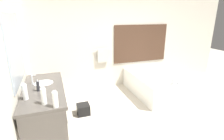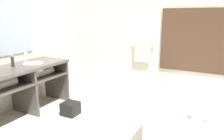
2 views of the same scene
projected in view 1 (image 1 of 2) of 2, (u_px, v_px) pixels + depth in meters
The scene contains 11 objects.
ground_plane at pixel (150, 128), 3.35m from camera, with size 16.00×16.00×0.00m, color beige.
wall_back_with_blinds at pixel (113, 41), 4.96m from camera, with size 7.40×0.13×2.70m.
wall_left_with_mirror at pixel (6, 73), 2.25m from camera, with size 0.08×7.40×2.70m.
vanity_counter at pixel (45, 99), 3.14m from camera, with size 0.68×1.65×0.85m.
sink_faucet at pixel (32, 80), 3.18m from camera, with size 0.09×0.04×0.18m.
bathtub at pixel (154, 83), 4.74m from camera, with size 1.10×1.71×0.66m.
water_bottle_1 at pixel (25, 92), 2.60m from camera, with size 0.08×0.08×0.26m.
water_bottle_2 at pixel (44, 96), 2.46m from camera, with size 0.08×0.08×0.26m.
water_bottle_3 at pixel (55, 99), 2.38m from camera, with size 0.08×0.08×0.25m.
soap_dispenser at pixel (38, 86), 2.90m from camera, with size 0.05×0.05×0.20m.
waste_bin at pixel (83, 109), 3.79m from camera, with size 0.26×0.26×0.22m.
Camera 1 is at (-1.64, -2.45, 2.08)m, focal length 28.00 mm.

